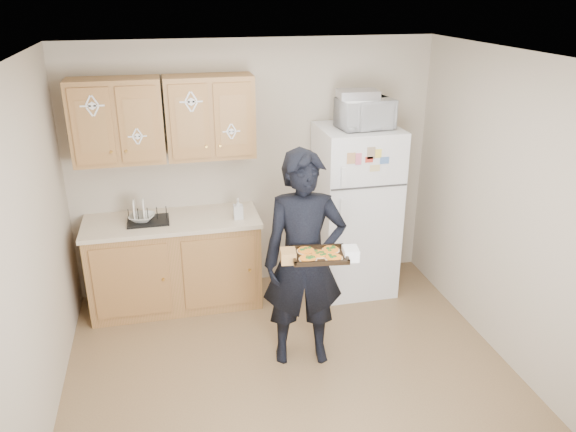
# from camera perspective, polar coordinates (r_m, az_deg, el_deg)

# --- Properties ---
(floor) EXTENTS (3.60, 3.60, 0.00)m
(floor) POSITION_cam_1_polar(r_m,az_deg,el_deg) (4.65, 0.77, -16.77)
(floor) COLOR brown
(floor) RESTS_ON ground
(ceiling) EXTENTS (3.60, 3.60, 0.00)m
(ceiling) POSITION_cam_1_polar(r_m,az_deg,el_deg) (3.64, 0.98, 15.50)
(ceiling) COLOR white
(ceiling) RESTS_ON wall_back
(wall_back) EXTENTS (3.60, 0.04, 2.50)m
(wall_back) POSITION_cam_1_polar(r_m,az_deg,el_deg) (5.63, -3.45, 4.89)
(wall_back) COLOR #B6A894
(wall_back) RESTS_ON floor
(wall_front) EXTENTS (3.60, 0.04, 2.50)m
(wall_front) POSITION_cam_1_polar(r_m,az_deg,el_deg) (2.54, 11.01, -19.51)
(wall_front) COLOR #B6A894
(wall_front) RESTS_ON floor
(wall_left) EXTENTS (0.04, 3.60, 2.50)m
(wall_left) POSITION_cam_1_polar(r_m,az_deg,el_deg) (4.00, -25.16, -4.80)
(wall_left) COLOR #B6A894
(wall_left) RESTS_ON floor
(wall_right) EXTENTS (0.04, 3.60, 2.50)m
(wall_right) POSITION_cam_1_polar(r_m,az_deg,el_deg) (4.71, 22.67, -0.41)
(wall_right) COLOR #B6A894
(wall_right) RESTS_ON floor
(refrigerator) EXTENTS (0.75, 0.70, 1.70)m
(refrigerator) POSITION_cam_1_polar(r_m,az_deg,el_deg) (5.65, 6.81, 0.54)
(refrigerator) COLOR white
(refrigerator) RESTS_ON floor
(base_cabinet) EXTENTS (1.60, 0.60, 0.86)m
(base_cabinet) POSITION_cam_1_polar(r_m,az_deg,el_deg) (5.58, -11.37, -4.81)
(base_cabinet) COLOR olive
(base_cabinet) RESTS_ON floor
(countertop) EXTENTS (1.64, 0.64, 0.04)m
(countertop) POSITION_cam_1_polar(r_m,az_deg,el_deg) (5.39, -11.73, -0.55)
(countertop) COLOR beige
(countertop) RESTS_ON base_cabinet
(upper_cab_left) EXTENTS (0.80, 0.33, 0.75)m
(upper_cab_left) POSITION_cam_1_polar(r_m,az_deg,el_deg) (5.26, -16.99, 9.19)
(upper_cab_left) COLOR olive
(upper_cab_left) RESTS_ON wall_back
(upper_cab_right) EXTENTS (0.80, 0.33, 0.75)m
(upper_cab_right) POSITION_cam_1_polar(r_m,az_deg,el_deg) (5.26, -7.95, 9.94)
(upper_cab_right) COLOR olive
(upper_cab_right) RESTS_ON wall_back
(cereal_box) EXTENTS (0.20, 0.07, 0.32)m
(cereal_box) POSITION_cam_1_polar(r_m,az_deg,el_deg) (6.31, 10.24, -4.12)
(cereal_box) COLOR gold
(cereal_box) RESTS_ON floor
(person) EXTENTS (0.71, 0.52, 1.81)m
(person) POSITION_cam_1_polar(r_m,az_deg,el_deg) (4.48, 1.64, -4.56)
(person) COLOR black
(person) RESTS_ON floor
(baking_tray) EXTENTS (0.44, 0.35, 0.04)m
(baking_tray) POSITION_cam_1_polar(r_m,az_deg,el_deg) (4.15, 3.22, -4.07)
(baking_tray) COLOR black
(baking_tray) RESTS_ON person
(pizza_front_left) EXTENTS (0.13, 0.13, 0.02)m
(pizza_front_left) POSITION_cam_1_polar(r_m,az_deg,el_deg) (4.08, 2.04, -4.35)
(pizza_front_left) COLOR orange
(pizza_front_left) RESTS_ON baking_tray
(pizza_front_right) EXTENTS (0.13, 0.13, 0.02)m
(pizza_front_right) POSITION_cam_1_polar(r_m,az_deg,el_deg) (4.10, 4.66, -4.23)
(pizza_front_right) COLOR orange
(pizza_front_right) RESTS_ON baking_tray
(pizza_back_left) EXTENTS (0.13, 0.13, 0.02)m
(pizza_back_left) POSITION_cam_1_polar(r_m,az_deg,el_deg) (4.20, 1.82, -3.53)
(pizza_back_left) COLOR orange
(pizza_back_left) RESTS_ON baking_tray
(pizza_back_right) EXTENTS (0.13, 0.13, 0.02)m
(pizza_back_right) POSITION_cam_1_polar(r_m,az_deg,el_deg) (4.22, 4.36, -3.42)
(pizza_back_right) COLOR orange
(pizza_back_right) RESTS_ON baking_tray
(pizza_center) EXTENTS (0.13, 0.13, 0.02)m
(pizza_center) POSITION_cam_1_polar(r_m,az_deg,el_deg) (4.15, 3.22, -3.88)
(pizza_center) COLOR orange
(pizza_center) RESTS_ON baking_tray
(microwave) EXTENTS (0.53, 0.39, 0.28)m
(microwave) POSITION_cam_1_polar(r_m,az_deg,el_deg) (5.34, 7.82, 10.27)
(microwave) COLOR white
(microwave) RESTS_ON refrigerator
(foil_pan) EXTENTS (0.38, 0.28, 0.08)m
(foil_pan) POSITION_cam_1_polar(r_m,az_deg,el_deg) (5.31, 7.11, 12.18)
(foil_pan) COLOR silver
(foil_pan) RESTS_ON microwave
(dish_rack) EXTENTS (0.38, 0.29, 0.15)m
(dish_rack) POSITION_cam_1_polar(r_m,az_deg,el_deg) (5.35, -14.07, 0.17)
(dish_rack) COLOR black
(dish_rack) RESTS_ON countertop
(bowl) EXTENTS (0.28, 0.28, 0.06)m
(bowl) POSITION_cam_1_polar(r_m,az_deg,el_deg) (5.36, -14.62, -0.16)
(bowl) COLOR silver
(bowl) RESTS_ON dish_rack
(soap_bottle) EXTENTS (0.09, 0.09, 0.20)m
(soap_bottle) POSITION_cam_1_polar(r_m,az_deg,el_deg) (5.28, -5.08, 0.74)
(soap_bottle) COLOR white
(soap_bottle) RESTS_ON countertop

